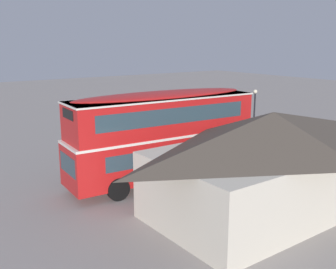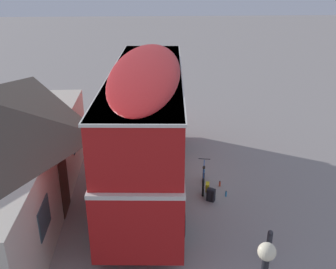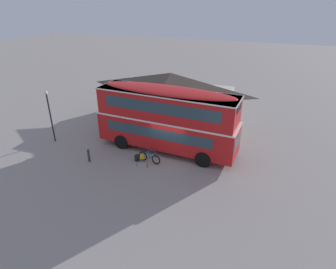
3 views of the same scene
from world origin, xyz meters
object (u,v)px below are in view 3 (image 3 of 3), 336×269
at_px(water_bottle_red_squeeze, 147,166).
at_px(street_lamp, 49,111).
at_px(kerb_bollard, 89,155).
at_px(backpack_on_ground, 137,158).
at_px(double_decker_bus, 167,117).
at_px(water_bottle_blue_sports, 137,165).
at_px(touring_bicycle, 149,157).

distance_m(water_bottle_red_squeeze, street_lamp, 8.87).
bearing_deg(kerb_bollard, water_bottle_red_squeeze, 9.73).
bearing_deg(water_bottle_red_squeeze, backpack_on_ground, 152.75).
bearing_deg(double_decker_bus, water_bottle_blue_sports, -111.06).
bearing_deg(backpack_on_ground, water_bottle_blue_sports, -67.42).
relative_size(double_decker_bus, touring_bicycle, 6.07).
xyz_separation_m(touring_bicycle, street_lamp, (-8.29, 0.33, 2.21)).
distance_m(backpack_on_ground, water_bottle_red_squeeze, 1.13).
distance_m(water_bottle_blue_sports, kerb_bollard, 3.44).
bearing_deg(double_decker_bus, street_lamp, -168.51).
distance_m(backpack_on_ground, water_bottle_blue_sports, 0.69).
xyz_separation_m(water_bottle_red_squeeze, water_bottle_blue_sports, (-0.74, -0.10, -0.00)).
xyz_separation_m(double_decker_bus, touring_bicycle, (-0.55, -2.13, -2.27)).
height_order(water_bottle_blue_sports, street_lamp, street_lamp).
height_order(double_decker_bus, touring_bicycle, double_decker_bus).
bearing_deg(kerb_bollard, backpack_on_ground, 21.33).
xyz_separation_m(touring_bicycle, water_bottle_red_squeeze, (0.17, -0.66, -0.26)).
bearing_deg(water_bottle_blue_sports, double_decker_bus, 68.94).
bearing_deg(water_bottle_red_squeeze, double_decker_bus, 82.26).
distance_m(touring_bicycle, water_bottle_red_squeeze, 0.73).
bearing_deg(kerb_bollard, water_bottle_blue_sports, 10.08).
height_order(backpack_on_ground, water_bottle_red_squeeze, backpack_on_ground).
bearing_deg(street_lamp, touring_bicycle, -2.31).
distance_m(touring_bicycle, backpack_on_ground, 0.84).
bearing_deg(water_bottle_blue_sports, water_bottle_red_squeeze, 8.10).
relative_size(water_bottle_red_squeeze, kerb_bollard, 0.24).
bearing_deg(double_decker_bus, touring_bicycle, -104.49).
height_order(backpack_on_ground, water_bottle_blue_sports, backpack_on_ground).
relative_size(backpack_on_ground, street_lamp, 0.13).
relative_size(touring_bicycle, water_bottle_red_squeeze, 7.28).
relative_size(touring_bicycle, street_lamp, 0.42).
height_order(double_decker_bus, street_lamp, double_decker_bus).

